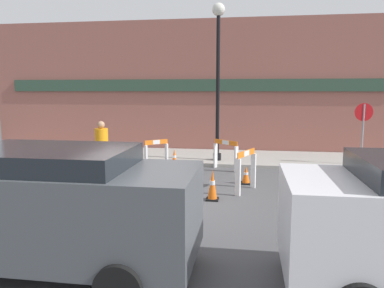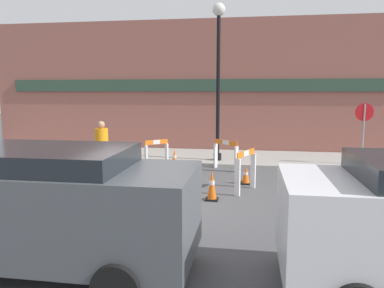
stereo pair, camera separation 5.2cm
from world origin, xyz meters
The scene contains 16 objects.
ground_plane centered at (0.00, 0.00, 0.00)m, with size 60.00×60.00×0.00m, color #4C4C4F.
sidewalk_slab centered at (0.00, 6.09, 0.06)m, with size 18.00×3.18×0.11m.
storefront_facade centered at (0.00, 7.75, 2.75)m, with size 18.00×0.22×5.50m.
streetlamp_post centered at (1.23, 5.27, 3.59)m, with size 0.44×0.44×5.43m.
stop_sign centered at (6.11, 5.21, 1.50)m, with size 0.60×0.07×2.07m.
barricade_0 centered at (-0.66, 3.90, 0.53)m, with size 0.71×0.63×0.99m.
barricade_1 centered at (-0.86, 1.39, 0.56)m, with size 0.75×0.74×1.03m.
barricade_2 centered at (2.29, 1.56, 0.60)m, with size 0.53×0.94×1.09m.
barricade_3 centered at (1.60, 4.18, 0.55)m, with size 0.85×0.73×0.98m.
traffic_cone_0 centered at (1.51, 0.69, 0.36)m, with size 0.30×0.30×0.74m.
traffic_cone_1 centered at (-0.16, 4.37, 0.30)m, with size 0.30×0.30×0.62m.
traffic_cone_2 centered at (0.36, 0.49, 0.22)m, with size 0.30×0.30×0.46m.
traffic_cone_3 centered at (2.29, 2.38, 0.24)m, with size 0.30×0.30×0.51m.
traffic_cone_4 centered at (-0.05, 1.11, 0.25)m, with size 0.30×0.30×0.53m.
person_worker centered at (-1.99, 2.53, 0.90)m, with size 0.39×0.39×1.70m.
parked_car_1 centered at (-0.44, -3.16, 1.01)m, with size 4.20×1.87×1.81m.
Camera 1 is at (2.34, -7.95, 2.62)m, focal length 35.00 mm.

